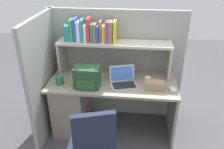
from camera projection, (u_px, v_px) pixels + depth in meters
The scene contains 13 objects.
ground_plane at pixel (112, 127), 3.30m from camera, with size 8.00×8.00×0.00m, color #4C4C51.
desk at pixel (84, 101), 3.16m from camera, with size 1.60×0.70×0.73m.
cubicle_partition_rear at pixel (115, 65), 3.28m from camera, with size 1.84×0.05×1.55m, color #939991.
cubicle_partition_left at pixel (46, 76), 2.99m from camera, with size 0.05×1.06×1.55m, color #939991.
overhead_hutch at pixel (114, 49), 2.98m from camera, with size 1.44×0.28×0.45m.
reference_books_on_shelf at pixel (91, 31), 2.91m from camera, with size 0.64×0.18×0.30m.
laptop at pixel (123, 81), 2.87m from camera, with size 0.37×0.33×0.22m.
backpack at pixel (87, 77), 2.80m from camera, with size 0.30×0.23×0.25m.
computer_mouse at pixel (173, 90), 2.75m from camera, with size 0.06×0.10×0.03m, color silver.
paper_cup at pixel (148, 80), 2.90m from camera, with size 0.08×0.08×0.09m, color white.
tissue_box at pixel (155, 85), 2.78m from camera, with size 0.22×0.12×0.10m, color #9E7F60.
snack_canister at pixel (60, 80), 2.88m from camera, with size 0.10×0.10×0.11m, color #26723F.
office_chair at pixel (93, 148), 2.40m from camera, with size 0.52×0.54×0.93m.
Camera 1 is at (0.28, -2.59, 2.16)m, focal length 37.74 mm.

